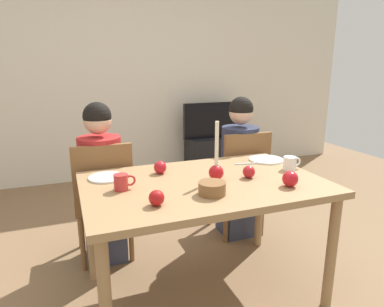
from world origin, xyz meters
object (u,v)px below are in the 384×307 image
Objects in this scene: dining_table at (204,194)px; tv_stand at (211,155)px; chair_left at (103,195)px; mug_right at (290,163)px; plate_right at (266,160)px; person_right_child at (239,170)px; apple_near_candle at (160,167)px; apple_far_edge at (290,179)px; candle_centerpiece at (216,168)px; chair_right at (241,177)px; mug_left at (122,182)px; bowl_walnuts at (212,188)px; tv at (212,120)px; person_left_child at (102,186)px; apple_by_right_mug at (249,172)px; plate_left at (107,177)px; apple_by_left_plate at (157,198)px.

tv_stand is (1.08, 2.30, -0.43)m from dining_table.
mug_right is (1.14, -0.59, 0.28)m from chair_left.
mug_right is (0.02, -0.24, 0.04)m from plate_right.
person_right_child is (1.11, 0.03, 0.06)m from chair_left.
apple_near_candle is 0.79m from apple_far_edge.
plate_right is 0.54m from apple_far_edge.
candle_centerpiece is at bearing 2.21° from dining_table.
mug_left is (-1.06, -0.58, 0.28)m from chair_right.
chair_left is 10.02× the size of apple_far_edge.
plate_right is 0.79m from bowl_walnuts.
tv_stand is 0.47m from tv.
apple_far_edge reaches higher than bowl_walnuts.
person_right_child reaches higher than candle_centerpiece.
apple_near_candle is (0.32, -0.41, 0.22)m from person_left_child.
candle_centerpiece is 3.92× the size of apple_far_edge.
candle_centerpiece is at bearing -2.37° from mug_left.
mug_right is 1.67× the size of apple_by_right_mug.
apple_near_candle is (-0.28, 0.23, -0.03)m from candle_centerpiece.
plate_right reaches higher than tv_stand.
plate_right is 2.03× the size of mug_left.
person_left_child is 9.25× the size of mug_right.
bowl_walnuts is (0.49, -0.47, 0.03)m from plate_left.
apple_near_candle is at bearing 109.71° from bowl_walnuts.
person_left_child is 15.48× the size of apple_by_right_mug.
person_left_child and person_right_child have the same top height.
mug_right is at bearing -87.14° from chair_right.
chair_left reaches higher than apple_by_left_plate.
plate_left is (-0.61, 0.26, -0.07)m from candle_centerpiece.
mug_right is at bearing 53.58° from apple_far_edge.
apple_far_edge is (0.62, -0.49, 0.00)m from apple_near_candle.
mug_left is 1.54× the size of apple_by_left_plate.
apple_far_edge is (-0.66, -2.55, 0.08)m from tv.
tv is 2.43m from apple_near_candle.
mug_right is 0.34m from apple_by_right_mug.
dining_table is at bearing -3.11° from mug_left.
person_left_child is 1.83× the size of tv_stand.
apple_by_left_plate is at bearing -136.57° from person_right_child.
person_left_child is at bearing 178.33° from chair_right.
mug_right reaches higher than dining_table.
tv is at bearing 51.79° from plate_left.
chair_left is at bearing 120.61° from bowl_walnuts.
apple_by_right_mug is (0.80, -0.68, 0.22)m from person_left_child.
person_left_child is 0.66m from mug_left.
apple_by_right_mug is at bearing -136.79° from plate_right.
chair_right is 1.78m from tv_stand.
chair_right is 0.77× the size of person_left_child.
dining_table is at bearing -49.14° from chair_left.
person_left_child is 14.92× the size of apple_by_left_plate.
tv is at bearing 55.66° from mug_left.
bowl_walnuts is at bearing -70.29° from apple_near_candle.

